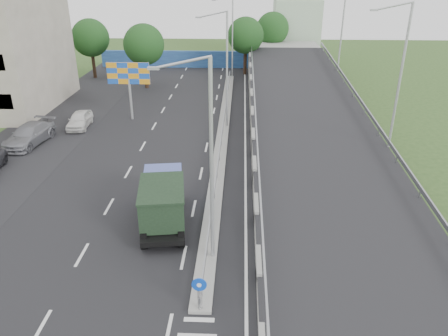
# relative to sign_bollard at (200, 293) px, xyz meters

# --- Properties ---
(road_surface) EXTENTS (26.00, 90.00, 0.04)m
(road_surface) POSITION_rel_sign_bollard_xyz_m (-3.00, 17.83, -1.03)
(road_surface) COLOR black
(road_surface) RESTS_ON ground
(parking_strip) EXTENTS (8.00, 90.00, 0.05)m
(parking_strip) POSITION_rel_sign_bollard_xyz_m (-16.00, 17.83, -1.03)
(parking_strip) COLOR black
(parking_strip) RESTS_ON ground
(median) EXTENTS (1.00, 44.00, 0.20)m
(median) POSITION_rel_sign_bollard_xyz_m (0.00, 21.83, -0.93)
(median) COLOR gray
(median) RESTS_ON ground
(overpass_ramp) EXTENTS (10.00, 50.00, 3.50)m
(overpass_ramp) POSITION_rel_sign_bollard_xyz_m (7.50, 21.83, 0.72)
(overpass_ramp) COLOR gray
(overpass_ramp) RESTS_ON ground
(median_guardrail) EXTENTS (0.09, 44.00, 0.71)m
(median_guardrail) POSITION_rel_sign_bollard_xyz_m (0.00, 21.83, -0.28)
(median_guardrail) COLOR gray
(median_guardrail) RESTS_ON median
(sign_bollard) EXTENTS (0.64, 0.23, 1.67)m
(sign_bollard) POSITION_rel_sign_bollard_xyz_m (0.00, 0.00, 0.00)
(sign_bollard) COLOR black
(sign_bollard) RESTS_ON median
(lamp_post_near) EXTENTS (2.74, 0.18, 10.08)m
(lamp_post_near) POSITION_rel_sign_bollard_xyz_m (0.11, 3.83, 4.77)
(lamp_post_near) COLOR #B2B5B7
(lamp_post_near) RESTS_ON median
(lamp_post_mid) EXTENTS (2.74, 0.18, 10.08)m
(lamp_post_mid) POSITION_rel_sign_bollard_xyz_m (0.11, 23.83, 4.77)
(lamp_post_mid) COLOR #B2B5B7
(lamp_post_mid) RESTS_ON median
(lamp_post_far) EXTENTS (2.74, 0.18, 10.08)m
(lamp_post_far) POSITION_rel_sign_bollard_xyz_m (0.11, 43.83, 4.77)
(lamp_post_far) COLOR #B2B5B7
(lamp_post_far) RESTS_ON median
(blue_wall) EXTENTS (30.00, 0.50, 2.40)m
(blue_wall) POSITION_rel_sign_bollard_xyz_m (-4.00, 49.83, 0.17)
(blue_wall) COLOR navy
(blue_wall) RESTS_ON ground
(church) EXTENTS (7.00, 7.00, 13.80)m
(church) POSITION_rel_sign_bollard_xyz_m (10.00, 57.83, 4.28)
(church) COLOR #B2CCAD
(church) RESTS_ON ground
(billboard) EXTENTS (4.00, 0.24, 5.50)m
(billboard) POSITION_rel_sign_bollard_xyz_m (-9.00, 25.83, 3.15)
(billboard) COLOR #B2B5B7
(billboard) RESTS_ON ground
(tree_left_mid) EXTENTS (4.80, 4.80, 7.60)m
(tree_left_mid) POSITION_rel_sign_bollard_xyz_m (-10.00, 37.83, 4.14)
(tree_left_mid) COLOR black
(tree_left_mid) RESTS_ON ground
(tree_median_far) EXTENTS (4.80, 4.80, 7.60)m
(tree_median_far) POSITION_rel_sign_bollard_xyz_m (2.00, 45.83, 4.14)
(tree_median_far) COLOR black
(tree_median_far) RESTS_ON ground
(tree_left_far) EXTENTS (4.80, 4.80, 7.60)m
(tree_left_far) POSITION_rel_sign_bollard_xyz_m (-18.00, 42.83, 4.14)
(tree_left_far) COLOR black
(tree_left_far) RESTS_ON ground
(tree_ramp_far) EXTENTS (4.80, 4.80, 7.60)m
(tree_ramp_far) POSITION_rel_sign_bollard_xyz_m (6.00, 52.83, 4.14)
(tree_ramp_far) COLOR black
(tree_ramp_far) RESTS_ON ground
(dump_truck) EXTENTS (3.14, 6.49, 2.75)m
(dump_truck) POSITION_rel_sign_bollard_xyz_m (-2.75, 7.16, 0.49)
(dump_truck) COLOR black
(dump_truck) RESTS_ON ground
(parked_car_d) EXTENTS (3.03, 5.88, 1.63)m
(parked_car_d) POSITION_rel_sign_bollard_xyz_m (-16.05, 19.04, -0.22)
(parked_car_d) COLOR gray
(parked_car_d) RESTS_ON ground
(parked_car_e) EXTENTS (2.01, 4.37, 1.45)m
(parked_car_e) POSITION_rel_sign_bollard_xyz_m (-13.29, 23.33, -0.31)
(parked_car_e) COLOR silver
(parked_car_e) RESTS_ON ground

